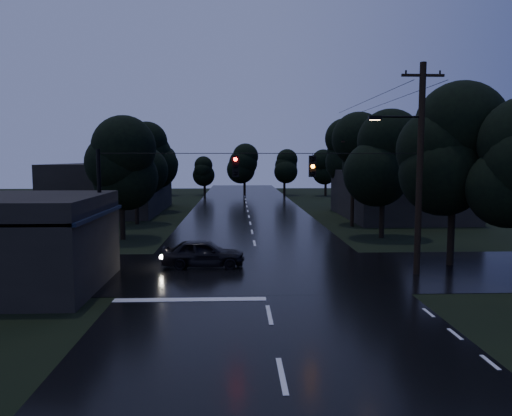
{
  "coord_description": "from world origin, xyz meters",
  "views": [
    {
      "loc": [
        -1.14,
        -12.26,
        5.58
      ],
      "look_at": [
        -0.18,
        12.55,
        3.09
      ],
      "focal_mm": 35.0,
      "sensor_mm": 36.0,
      "label": 1
    }
  ],
  "objects": [
    {
      "name": "ground",
      "position": [
        0.0,
        0.0,
        0.0
      ],
      "size": [
        160.0,
        160.0,
        0.0
      ],
      "primitive_type": "plane",
      "color": "black",
      "rests_on": "ground"
    },
    {
      "name": "tree_left_c",
      "position": [
        -10.2,
        40.0,
        5.99
      ],
      "size": [
        4.48,
        4.48,
        9.44
      ],
      "color": "black",
      "rests_on": "ground"
    },
    {
      "name": "building_far_left",
      "position": [
        -14.0,
        40.0,
        2.5
      ],
      "size": [
        10.0,
        16.0,
        5.0
      ],
      "primitive_type": "cube",
      "color": "black",
      "rests_on": "ground"
    },
    {
      "name": "tree_left_a",
      "position": [
        -9.0,
        22.0,
        5.24
      ],
      "size": [
        3.92,
        3.92,
        8.26
      ],
      "color": "black",
      "rests_on": "ground"
    },
    {
      "name": "utility_pole_main",
      "position": [
        7.41,
        11.0,
        5.26
      ],
      "size": [
        3.5,
        0.3,
        10.0
      ],
      "color": "black",
      "rests_on": "ground"
    },
    {
      "name": "cross_street",
      "position": [
        0.0,
        12.0,
        0.0
      ],
      "size": [
        60.0,
        9.0,
        0.02
      ],
      "primitive_type": "cube",
      "color": "black",
      "rests_on": "ground"
    },
    {
      "name": "span_signals",
      "position": [
        0.56,
        10.99,
        5.24
      ],
      "size": [
        15.0,
        0.37,
        1.12
      ],
      "color": "black",
      "rests_on": "ground"
    },
    {
      "name": "building_far_right",
      "position": [
        14.0,
        34.0,
        2.2
      ],
      "size": [
        10.0,
        14.0,
        4.4
      ],
      "primitive_type": "cube",
      "color": "black",
      "rests_on": "ground"
    },
    {
      "name": "tree_right_a",
      "position": [
        9.0,
        22.0,
        5.62
      ],
      "size": [
        4.2,
        4.2,
        8.85
      ],
      "color": "black",
      "rests_on": "ground"
    },
    {
      "name": "tree_right_b",
      "position": [
        9.6,
        30.0,
        5.99
      ],
      "size": [
        4.48,
        4.48,
        9.44
      ],
      "color": "black",
      "rests_on": "ground"
    },
    {
      "name": "main_road",
      "position": [
        0.0,
        30.0,
        0.0
      ],
      "size": [
        12.0,
        120.0,
        0.02
      ],
      "primitive_type": "cube",
      "color": "black",
      "rests_on": "ground"
    },
    {
      "name": "anchor_pole_left",
      "position": [
        -7.5,
        11.0,
        3.0
      ],
      "size": [
        0.18,
        0.18,
        6.0
      ],
      "primitive_type": "cylinder",
      "color": "black",
      "rests_on": "ground"
    },
    {
      "name": "tree_right_c",
      "position": [
        10.2,
        40.0,
        6.37
      ],
      "size": [
        4.76,
        4.76,
        10.03
      ],
      "color": "black",
      "rests_on": "ground"
    },
    {
      "name": "utility_pole_far",
      "position": [
        8.3,
        28.0,
        3.88
      ],
      "size": [
        2.0,
        0.3,
        7.5
      ],
      "color": "black",
      "rests_on": "ground"
    },
    {
      "name": "tree_left_b",
      "position": [
        -9.6,
        30.0,
        5.62
      ],
      "size": [
        4.2,
        4.2,
        8.85
      ],
      "color": "black",
      "rests_on": "ground"
    },
    {
      "name": "car",
      "position": [
        -2.87,
        13.07,
        0.72
      ],
      "size": [
        4.22,
        1.71,
        1.44
      ],
      "primitive_type": "imported",
      "rotation": [
        0.0,
        0.0,
        1.57
      ],
      "color": "black",
      "rests_on": "ground"
    },
    {
      "name": "tree_corner_near",
      "position": [
        10.0,
        13.0,
        5.99
      ],
      "size": [
        4.48,
        4.48,
        9.44
      ],
      "color": "black",
      "rests_on": "ground"
    }
  ]
}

